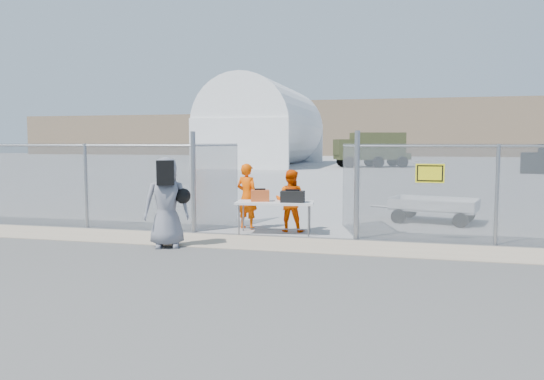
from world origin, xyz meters
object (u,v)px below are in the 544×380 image
(folding_table, at_px, (275,218))
(utility_trailer, at_px, (434,210))
(security_worker_left, at_px, (247,196))
(security_worker_right, at_px, (290,201))
(visitor, at_px, (166,202))

(folding_table, bearing_deg, utility_trailer, 29.29)
(security_worker_left, height_order, security_worker_right, security_worker_left)
(security_worker_left, height_order, utility_trailer, security_worker_left)
(folding_table, bearing_deg, security_worker_left, 139.99)
(security_worker_left, bearing_deg, utility_trailer, -134.89)
(security_worker_right, height_order, visitor, visitor)
(folding_table, distance_m, security_worker_left, 1.12)
(security_worker_left, relative_size, utility_trailer, 0.57)
(utility_trailer, bearing_deg, visitor, -124.88)
(visitor, distance_m, utility_trailer, 7.61)
(utility_trailer, bearing_deg, security_worker_left, -139.77)
(security_worker_left, bearing_deg, visitor, 88.45)
(visitor, relative_size, utility_trailer, 0.64)
(folding_table, height_order, security_worker_right, security_worker_right)
(security_worker_left, distance_m, utility_trailer, 5.29)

